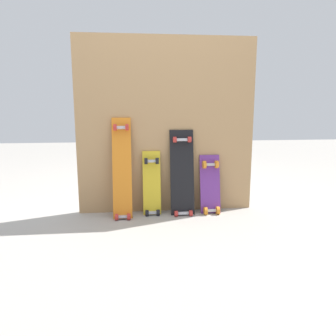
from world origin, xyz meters
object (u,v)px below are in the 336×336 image
(skateboard_orange, at_px, (122,172))
(skateboard_purple, at_px, (210,187))
(skateboard_yellow, at_px, (152,187))
(skateboard_black, at_px, (182,176))

(skateboard_orange, distance_m, skateboard_purple, 0.82)
(skateboard_yellow, distance_m, skateboard_purple, 0.54)
(skateboard_yellow, height_order, skateboard_black, skateboard_black)
(skateboard_yellow, bearing_deg, skateboard_orange, -171.37)
(skateboard_orange, relative_size, skateboard_purple, 1.60)
(skateboard_black, xyz_separation_m, skateboard_purple, (0.26, 0.00, -0.11))
(skateboard_black, distance_m, skateboard_purple, 0.29)
(skateboard_black, bearing_deg, skateboard_purple, 0.74)
(skateboard_orange, bearing_deg, skateboard_black, 2.51)
(skateboard_yellow, xyz_separation_m, skateboard_purple, (0.54, -0.01, -0.02))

